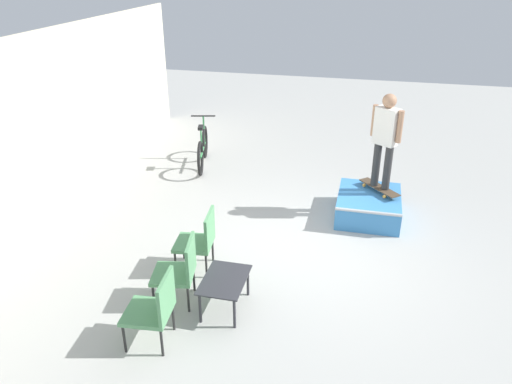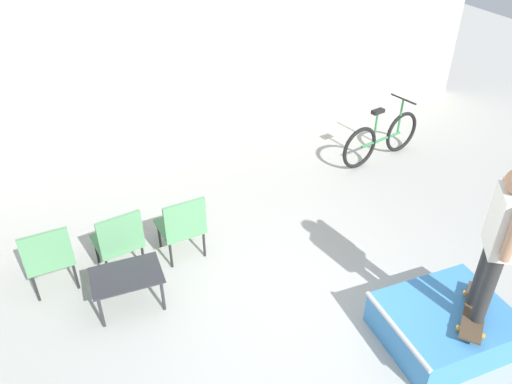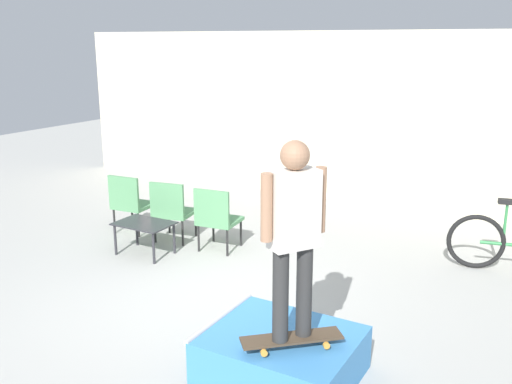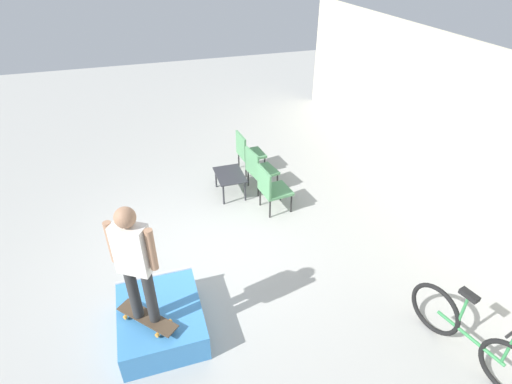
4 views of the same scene
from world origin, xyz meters
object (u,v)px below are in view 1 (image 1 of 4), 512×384
(patio_chair_center, at_px, (180,269))
(skate_ramp_box, at_px, (368,206))
(coffee_table, at_px, (225,283))
(bicycle, at_px, (203,149))
(person_skater, at_px, (386,134))
(skateboard_on_ramp, at_px, (379,188))
(patio_chair_right, at_px, (200,238))
(patio_chair_left, at_px, (155,307))

(patio_chair_center, bearing_deg, skate_ramp_box, 131.52)
(coffee_table, xyz_separation_m, bicycle, (4.48, 1.82, -0.01))
(person_skater, height_order, coffee_table, person_skater)
(skateboard_on_ramp, bearing_deg, skate_ramp_box, 96.07)
(person_skater, xyz_separation_m, bicycle, (1.36, 3.67, -1.07))
(bicycle, bearing_deg, skateboard_on_ramp, -123.68)
(skate_ramp_box, relative_size, patio_chair_right, 1.42)
(patio_chair_left, distance_m, patio_chair_right, 1.55)
(patio_chair_right, bearing_deg, skate_ramp_box, 127.28)
(skateboard_on_ramp, distance_m, patio_chair_right, 3.38)
(skate_ramp_box, bearing_deg, coffee_table, 150.18)
(patio_chair_center, distance_m, patio_chair_right, 0.77)
(person_skater, bearing_deg, patio_chair_center, 84.83)
(skateboard_on_ramp, xyz_separation_m, patio_chair_left, (-3.89, 2.44, 0.01))
(coffee_table, relative_size, patio_chair_left, 0.84)
(patio_chair_left, bearing_deg, person_skater, 142.89)
(skateboard_on_ramp, height_order, patio_chair_right, patio_chair_right)
(patio_chair_right, bearing_deg, person_skater, 127.60)
(skate_ramp_box, bearing_deg, person_skater, -41.74)
(patio_chair_right, bearing_deg, patio_chair_left, -6.24)
(person_skater, bearing_deg, patio_chair_right, 76.79)
(skateboard_on_ramp, xyz_separation_m, patio_chair_right, (-2.34, 2.44, 0.01))
(skateboard_on_ramp, height_order, patio_chair_center, patio_chair_center)
(skate_ramp_box, xyz_separation_m, patio_chair_center, (-2.94, 2.29, 0.30))
(patio_chair_right, height_order, bicycle, bicycle)
(person_skater, distance_m, patio_chair_left, 4.69)
(patio_chair_left, height_order, bicycle, bicycle)
(coffee_table, bearing_deg, bicycle, 22.10)
(bicycle, bearing_deg, person_skater, -123.68)
(person_skater, height_order, bicycle, person_skater)
(coffee_table, bearing_deg, person_skater, -30.56)
(skate_ramp_box, distance_m, skateboard_on_ramp, 0.36)
(patio_chair_left, bearing_deg, skateboard_on_ramp, 142.89)
(skate_ramp_box, xyz_separation_m, skateboard_on_ramp, (0.17, -0.15, 0.28))
(skateboard_on_ramp, bearing_deg, person_skater, -42.19)
(patio_chair_right, bearing_deg, coffee_table, 30.75)
(coffee_table, distance_m, patio_chair_center, 0.60)
(patio_chair_left, distance_m, patio_chair_center, 0.78)
(person_skater, height_order, patio_chair_right, person_skater)
(patio_chair_left, bearing_deg, patio_chair_center, 175.03)
(patio_chair_right, relative_size, bicycle, 0.54)
(coffee_table, xyz_separation_m, patio_chair_left, (-0.77, 0.59, 0.11))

